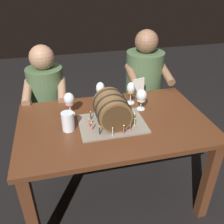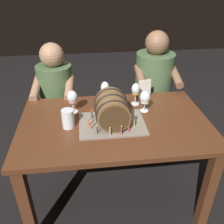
% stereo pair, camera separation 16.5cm
% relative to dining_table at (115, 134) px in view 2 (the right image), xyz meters
% --- Properties ---
extents(ground_plane, '(8.00, 8.00, 0.00)m').
position_rel_dining_table_xyz_m(ground_plane, '(0.00, 0.00, -0.62)').
color(ground_plane, black).
extents(dining_table, '(1.34, 0.83, 0.74)m').
position_rel_dining_table_xyz_m(dining_table, '(0.00, 0.00, 0.00)').
color(dining_table, '#562D19').
rests_on(dining_table, ground).
extents(barrel_cake, '(0.45, 0.33, 0.24)m').
position_rel_dining_table_xyz_m(barrel_cake, '(-0.02, -0.03, 0.22)').
color(barrel_cake, gray).
rests_on(barrel_cake, dining_table).
extents(wine_glass_white, '(0.08, 0.08, 0.17)m').
position_rel_dining_table_xyz_m(wine_glass_white, '(0.24, 0.12, 0.22)').
color(wine_glass_white, white).
rests_on(wine_glass_white, dining_table).
extents(wine_glass_rose, '(0.08, 0.08, 0.17)m').
position_rel_dining_table_xyz_m(wine_glass_rose, '(-0.29, 0.17, 0.23)').
color(wine_glass_rose, white).
rests_on(wine_glass_rose, dining_table).
extents(wine_glass_empty, '(0.07, 0.07, 0.18)m').
position_rel_dining_table_xyz_m(wine_glass_empty, '(-0.04, 0.28, 0.24)').
color(wine_glass_empty, white).
rests_on(wine_glass_empty, dining_table).
extents(wine_glass_amber, '(0.07, 0.07, 0.18)m').
position_rel_dining_table_xyz_m(wine_glass_amber, '(0.19, 0.24, 0.24)').
color(wine_glass_amber, white).
rests_on(wine_glass_amber, dining_table).
extents(beer_pint, '(0.08, 0.08, 0.13)m').
position_rel_dining_table_xyz_m(beer_pint, '(-0.32, -0.03, 0.17)').
color(beer_pint, white).
rests_on(beer_pint, dining_table).
extents(menu_card, '(0.11, 0.05, 0.16)m').
position_rel_dining_table_xyz_m(menu_card, '(0.29, 0.33, 0.19)').
color(menu_card, silver).
rests_on(menu_card, dining_table).
extents(person_seated_left, '(0.37, 0.47, 1.13)m').
position_rel_dining_table_xyz_m(person_seated_left, '(-0.46, 0.65, -0.11)').
color(person_seated_left, '#2A3A24').
rests_on(person_seated_left, ground).
extents(person_seated_right, '(0.40, 0.48, 1.21)m').
position_rel_dining_table_xyz_m(person_seated_right, '(0.46, 0.65, -0.05)').
color(person_seated_right, '#2A3A24').
rests_on(person_seated_right, ground).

